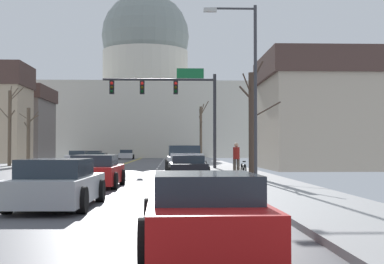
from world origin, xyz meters
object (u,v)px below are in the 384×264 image
(sedan_oncoming_02, at_px, (94,156))
(signal_gantry, at_px, (175,96))
(sedan_oncoming_01, at_px, (78,157))
(pedestrian_00, at_px, (236,157))
(sedan_oncoming_00, at_px, (97,160))
(sedan_near_01, at_px, (188,167))
(bicycle_parked, at_px, (243,171))
(street_lamp_right, at_px, (248,76))
(sedan_near_03, at_px, (58,184))
(sedan_near_02, at_px, (96,172))
(sedan_oncoming_03, at_px, (126,155))
(pickup_truck_near_00, at_px, (185,161))
(sedan_near_04, at_px, (204,212))

(sedan_oncoming_02, bearing_deg, signal_gantry, -71.88)
(sedan_oncoming_01, distance_m, pedestrian_00, 31.93)
(sedan_oncoming_00, xyz_separation_m, sedan_oncoming_02, (-3.08, 20.39, 0.03))
(sedan_near_01, bearing_deg, bicycle_parked, -53.13)
(street_lamp_right, bearing_deg, sedan_oncoming_00, 111.78)
(sedan_oncoming_01, distance_m, sedan_oncoming_02, 10.93)
(sedan_near_03, bearing_deg, pedestrian_00, 65.72)
(signal_gantry, relative_size, sedan_oncoming_02, 1.68)
(sedan_near_01, relative_size, sedan_oncoming_02, 0.95)
(street_lamp_right, height_order, pedestrian_00, street_lamp_right)
(street_lamp_right, height_order, sedan_near_02, street_lamp_right)
(sedan_oncoming_03, bearing_deg, street_lamp_right, -79.75)
(sedan_oncoming_02, bearing_deg, sedan_near_01, -75.46)
(pickup_truck_near_00, xyz_separation_m, bicycle_parked, (2.48, -9.19, -0.26))
(signal_gantry, relative_size, sedan_near_01, 1.76)
(street_lamp_right, relative_size, sedan_oncoming_03, 1.62)
(bicycle_parked, bearing_deg, sedan_near_01, 126.87)
(pedestrian_00, bearing_deg, street_lamp_right, -90.36)
(sedan_near_04, xyz_separation_m, bicycle_parked, (2.76, 16.58, -0.07))
(sedan_near_04, relative_size, pedestrian_00, 2.72)
(signal_gantry, height_order, sedan_near_04, signal_gantry)
(signal_gantry, height_order, pedestrian_00, signal_gantry)
(sedan_near_01, bearing_deg, sedan_oncoming_00, 110.40)
(street_lamp_right, relative_size, sedan_oncoming_02, 1.61)
(sedan_oncoming_01, relative_size, sedan_oncoming_02, 0.95)
(street_lamp_right, bearing_deg, bicycle_parked, 90.60)
(sedan_oncoming_01, bearing_deg, sedan_near_03, -81.09)
(pickup_truck_near_00, relative_size, sedan_oncoming_02, 1.14)
(sedan_near_01, xyz_separation_m, sedan_oncoming_03, (-7.09, 48.03, 0.06))
(street_lamp_right, bearing_deg, pedestrian_00, 89.64)
(sedan_near_02, distance_m, pedestrian_00, 9.00)
(sedan_near_01, distance_m, bicycle_parked, 4.09)
(sedan_near_01, xyz_separation_m, sedan_oncoming_00, (-7.30, 19.62, -0.01))
(street_lamp_right, bearing_deg, sedan_oncoming_01, 110.95)
(pickup_truck_near_00, relative_size, sedan_oncoming_01, 1.20)
(sedan_near_01, distance_m, sedan_oncoming_00, 20.93)
(sedan_oncoming_00, height_order, bicycle_parked, sedan_oncoming_00)
(sedan_oncoming_00, bearing_deg, pedestrian_00, -63.55)
(sedan_oncoming_02, distance_m, sedan_oncoming_03, 8.67)
(bicycle_parked, bearing_deg, sedan_near_03, -120.19)
(bicycle_parked, bearing_deg, sedan_oncoming_03, 100.54)
(sedan_near_01, relative_size, pedestrian_00, 2.69)
(sedan_oncoming_01, bearing_deg, sedan_oncoming_02, 89.29)
(pedestrian_00, bearing_deg, sedan_near_04, -98.08)
(pickup_truck_near_00, bearing_deg, sedan_near_03, -100.66)
(sedan_oncoming_00, height_order, sedan_oncoming_02, sedan_oncoming_02)
(sedan_near_01, height_order, sedan_oncoming_00, sedan_near_01)
(sedan_oncoming_01, relative_size, pedestrian_00, 2.68)
(signal_gantry, xyz_separation_m, sedan_near_03, (-3.15, -24.13, -4.57))
(pickup_truck_near_00, relative_size, bicycle_parked, 3.03)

